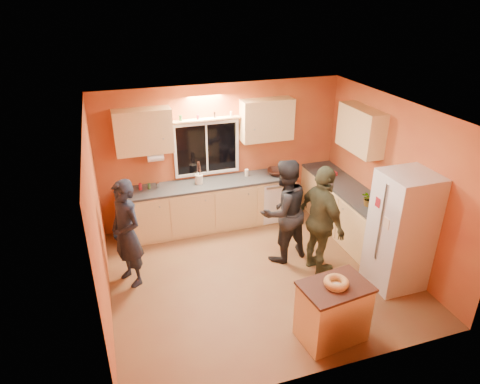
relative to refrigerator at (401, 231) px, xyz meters
name	(u,v)px	position (x,y,z in m)	size (l,w,h in m)	color
ground	(259,274)	(-1.89, 0.80, -0.90)	(4.50, 4.50, 0.00)	brown
room_shell	(259,169)	(-1.77, 1.21, 0.72)	(4.54, 4.04, 2.61)	#CE6F35
back_counter	(228,202)	(-1.88, 2.50, -0.45)	(4.23, 0.62, 0.90)	tan
right_counter	(353,216)	(0.06, 1.30, -0.45)	(0.62, 1.84, 0.90)	tan
refrigerator	(401,231)	(0.00, 0.00, 0.00)	(0.72, 0.70, 1.80)	silver
island	(333,311)	(-1.47, -0.72, -0.49)	(0.91, 0.67, 0.82)	tan
bundt_pastry	(336,282)	(-1.47, -0.72, -0.04)	(0.31, 0.31, 0.09)	tan
person_left	(127,234)	(-3.79, 1.26, -0.06)	(0.61, 0.40, 1.68)	black
person_center	(284,211)	(-1.36, 1.14, -0.03)	(0.84, 0.66, 1.74)	black
person_right	(321,221)	(-0.96, 0.63, -0.01)	(1.04, 0.43, 1.78)	#2F311F
mixing_bowl	(277,172)	(-0.91, 2.47, 0.05)	(0.38, 0.38, 0.09)	black
utensil_crock	(199,179)	(-2.41, 2.52, 0.09)	(0.14, 0.14, 0.17)	#ECE1C5
potted_plant	(369,198)	(-0.01, 0.84, 0.13)	(0.24, 0.21, 0.27)	gray
red_box	(332,174)	(0.04, 2.10, 0.04)	(0.16, 0.12, 0.07)	maroon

